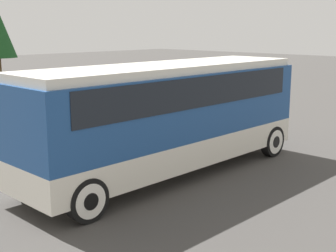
{
  "coord_description": "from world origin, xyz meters",
  "views": [
    {
      "loc": [
        -9.5,
        -9.2,
        4.24
      ],
      "look_at": [
        0.0,
        0.0,
        1.46
      ],
      "focal_mm": 50.0,
      "sensor_mm": 36.0,
      "label": 1
    }
  ],
  "objects_px": {
    "parked_car_mid": "(120,115)",
    "parked_car_far": "(97,103)",
    "parked_car_near": "(23,133)",
    "tour_bus": "(170,109)"
  },
  "relations": [
    {
      "from": "tour_bus",
      "to": "parked_car_mid",
      "type": "distance_m",
      "value": 6.32
    },
    {
      "from": "tour_bus",
      "to": "parked_car_far",
      "type": "height_order",
      "value": "tour_bus"
    },
    {
      "from": "parked_car_near",
      "to": "parked_car_mid",
      "type": "relative_size",
      "value": 1.0
    },
    {
      "from": "parked_car_near",
      "to": "parked_car_far",
      "type": "distance_m",
      "value": 6.77
    },
    {
      "from": "tour_bus",
      "to": "parked_car_near",
      "type": "height_order",
      "value": "tour_bus"
    },
    {
      "from": "parked_car_mid",
      "to": "parked_car_far",
      "type": "height_order",
      "value": "parked_car_far"
    },
    {
      "from": "tour_bus",
      "to": "parked_car_near",
      "type": "relative_size",
      "value": 2.33
    },
    {
      "from": "parked_car_near",
      "to": "parked_car_mid",
      "type": "height_order",
      "value": "parked_car_near"
    },
    {
      "from": "parked_car_far",
      "to": "parked_car_mid",
      "type": "bearing_deg",
      "value": -110.26
    },
    {
      "from": "tour_bus",
      "to": "parked_car_near",
      "type": "bearing_deg",
      "value": 110.28
    }
  ]
}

